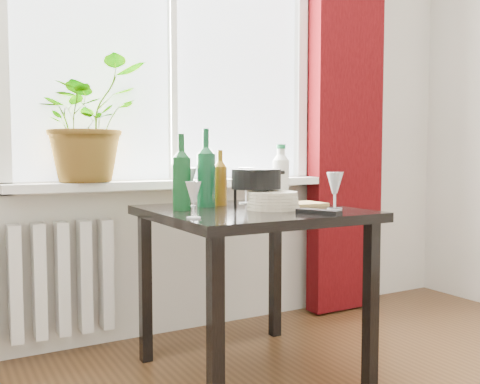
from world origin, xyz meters
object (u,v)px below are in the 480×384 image
wineglass_front_left (193,200)px  fondue_pot (256,188)px  wineglass_back_left (188,187)px  tv_remote (319,212)px  cleaning_bottle (281,172)px  wineglass_far_right (335,190)px  wine_bottle_left (182,171)px  wine_bottle_right (206,167)px  cutting_board (296,204)px  radiator (27,282)px  plate_stack (273,201)px  potted_plant (87,121)px  wineglass_front_right (334,191)px  table (252,229)px  bottle_amber (220,177)px  wineglass_back_center (246,185)px

wineglass_front_left → fondue_pot: (0.42, 0.24, 0.02)m
wineglass_back_left → tv_remote: (0.33, -0.53, -0.08)m
cleaning_bottle → wineglass_far_right: 0.47m
wine_bottle_left → wine_bottle_right: (0.16, 0.08, 0.02)m
cutting_board → radiator: bearing=150.7°
plate_stack → wine_bottle_right: bearing=127.9°
potted_plant → wineglass_back_left: size_ratio=3.24×
wine_bottle_left → wineglass_front_right: (0.58, -0.31, -0.08)m
wineglass_back_left → wineglass_front_left: bearing=-111.6°
potted_plant → wineglass_front_left: size_ratio=4.20×
potted_plant → plate_stack: (0.63, -0.67, -0.36)m
wineglass_far_right → potted_plant: bearing=137.3°
radiator → wine_bottle_left: 0.93m
fondue_pot → cutting_board: bearing=-16.1°
table → wineglass_front_right: wineglass_front_right is taller
plate_stack → cutting_board: 0.20m
bottle_amber → radiator: bearing=152.8°
cutting_board → bottle_amber: bearing=145.3°
table → cutting_board: cutting_board is taller
wineglass_back_center → plate_stack: bearing=-96.8°
bottle_amber → wineglass_front_right: size_ratio=1.61×
wine_bottle_left → wineglass_back_center: wine_bottle_left is taller
wine_bottle_right → wineglass_back_center: size_ratio=2.00×
wineglass_back_left → cutting_board: size_ratio=0.70×
tv_remote → cutting_board: bearing=46.4°
potted_plant → wineglass_front_right: 1.22m
table → wineglass_far_right: size_ratio=5.09×
bottle_amber → wineglass_far_right: bottle_amber is taller
table → wineglass_front_left: size_ratio=6.03×
bottle_amber → fondue_pot: size_ratio=1.04×
bottle_amber → wineglass_back_left: 0.17m
bottle_amber → wineglass_back_left: (-0.17, -0.01, -0.04)m
wineglass_back_center → tv_remote: size_ratio=0.99×
fondue_pot → tv_remote: bearing=-87.9°
potted_plant → fondue_pot: potted_plant is taller
fondue_pot → plate_stack: bearing=-88.0°
wineglass_front_left → plate_stack: 0.46m
table → cutting_board: size_ratio=3.28×
table → wineglass_back_center: wineglass_back_center is taller
table → wineglass_front_right: bearing=-34.4°
potted_plant → cleaning_bottle: bearing=-21.0°
wineglass_far_right → wineglass_back_center: bearing=115.7°
wineglass_front_right → wineglass_front_left: wineglass_front_right is taller
potted_plant → wineglass_back_center: bearing=-29.7°
table → wineglass_back_left: bearing=136.3°
potted_plant → table: bearing=-47.0°
wineglass_back_left → cutting_board: 0.51m
wineglass_far_right → fondue_pot: 0.35m
wine_bottle_right → fondue_pot: wine_bottle_right is taller
cutting_board → cleaning_bottle: bearing=71.7°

